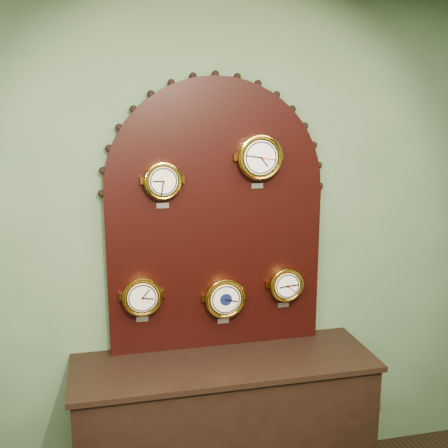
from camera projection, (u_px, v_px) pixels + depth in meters
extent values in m
plane|color=#4F6A48|center=(214.00, 246.00, 3.07)|extent=(4.00, 0.00, 4.00)
cube|color=black|center=(225.00, 431.00, 3.03)|extent=(1.60, 0.50, 0.80)
cube|color=black|center=(216.00, 269.00, 3.05)|extent=(1.20, 0.06, 0.90)
cylinder|color=black|center=(216.00, 189.00, 2.95)|extent=(1.20, 0.06, 1.20)
cylinder|color=gold|center=(163.00, 180.00, 2.82)|extent=(0.18, 0.08, 0.18)
torus|color=gold|center=(163.00, 181.00, 2.79)|extent=(0.20, 0.02, 0.20)
cylinder|color=#EFE6CA|center=(163.00, 181.00, 2.78)|extent=(0.15, 0.01, 0.15)
cube|color=silver|center=(163.00, 205.00, 2.87)|extent=(0.07, 0.01, 0.03)
cylinder|color=gold|center=(259.00, 157.00, 2.91)|extent=(0.23, 0.08, 0.23)
torus|color=gold|center=(261.00, 157.00, 2.88)|extent=(0.25, 0.02, 0.25)
cylinder|color=white|center=(261.00, 158.00, 2.87)|extent=(0.18, 0.01, 0.18)
cube|color=silver|center=(257.00, 186.00, 2.97)|extent=(0.07, 0.01, 0.03)
cylinder|color=gold|center=(142.00, 295.00, 2.92)|extent=(0.20, 0.08, 0.20)
torus|color=gold|center=(142.00, 298.00, 2.89)|extent=(0.21, 0.02, 0.21)
cylinder|color=#EFE6CA|center=(142.00, 298.00, 2.89)|extent=(0.16, 0.01, 0.16)
cube|color=silver|center=(142.00, 319.00, 2.98)|extent=(0.07, 0.01, 0.03)
cylinder|color=gold|center=(224.00, 297.00, 3.03)|extent=(0.21, 0.08, 0.21)
torus|color=gold|center=(226.00, 299.00, 3.00)|extent=(0.23, 0.02, 0.23)
cylinder|color=#EFE6CA|center=(226.00, 299.00, 3.00)|extent=(0.17, 0.01, 0.17)
cube|color=silver|center=(223.00, 321.00, 3.09)|extent=(0.07, 0.01, 0.03)
cylinder|color=#0C1437|center=(226.00, 300.00, 2.99)|extent=(0.07, 0.00, 0.07)
cylinder|color=gold|center=(285.00, 284.00, 3.10)|extent=(0.18, 0.08, 0.18)
torus|color=gold|center=(287.00, 286.00, 3.07)|extent=(0.20, 0.02, 0.20)
cylinder|color=white|center=(287.00, 286.00, 3.06)|extent=(0.15, 0.01, 0.15)
cube|color=silver|center=(283.00, 305.00, 3.15)|extent=(0.06, 0.01, 0.03)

